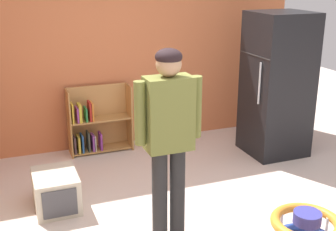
# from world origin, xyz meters

# --- Properties ---
(back_wall) EXTENTS (5.20, 0.06, 2.70)m
(back_wall) POSITION_xyz_m (0.00, 2.33, 1.35)
(back_wall) COLOR #CD6E42
(back_wall) RESTS_ON ground
(refrigerator) EXTENTS (0.73, 0.68, 1.78)m
(refrigerator) POSITION_xyz_m (1.87, 1.30, 0.89)
(refrigerator) COLOR black
(refrigerator) RESTS_ON ground
(bookshelf) EXTENTS (0.80, 0.28, 0.85)m
(bookshelf) POSITION_xyz_m (-0.26, 2.14, 0.37)
(bookshelf) COLOR #B68044
(bookshelf) RESTS_ON ground
(standing_person) EXTENTS (0.57, 0.22, 1.68)m
(standing_person) POSITION_xyz_m (-0.10, -0.07, 1.01)
(standing_person) COLOR #252525
(standing_person) RESTS_ON ground
(baby_walker) EXTENTS (0.60, 0.60, 0.32)m
(baby_walker) POSITION_xyz_m (0.94, -0.58, 0.16)
(baby_walker) COLOR #2A4BB5
(baby_walker) RESTS_ON ground
(pet_carrier) EXTENTS (0.42, 0.55, 0.36)m
(pet_carrier) POSITION_xyz_m (-0.94, 0.84, 0.18)
(pet_carrier) COLOR beige
(pet_carrier) RESTS_ON ground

